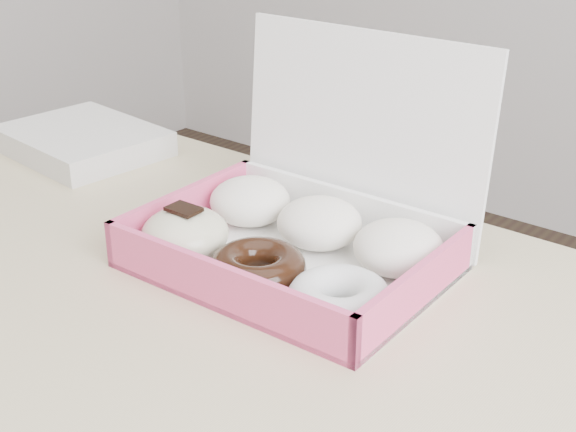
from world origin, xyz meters
The scene contains 3 objects.
table centered at (0.00, 0.00, 0.67)m, with size 1.20×0.80×0.75m.
donut_box centered at (0.06, 0.17, 0.79)m, with size 0.34×0.28×0.24m.
newspapers centered at (-0.42, 0.25, 0.77)m, with size 0.23×0.19×0.04m, color white.
Camera 1 is at (0.55, -0.47, 1.18)m, focal length 50.00 mm.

